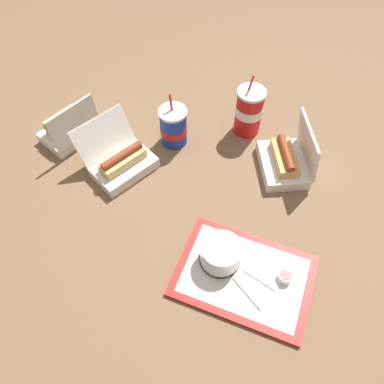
% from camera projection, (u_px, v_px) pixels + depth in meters
% --- Properties ---
extents(ground_plane, '(3.20, 3.20, 0.00)m').
position_uv_depth(ground_plane, '(185.00, 196.00, 1.20)').
color(ground_plane, brown).
extents(food_tray, '(0.40, 0.30, 0.01)m').
position_uv_depth(food_tray, '(244.00, 276.00, 1.04)').
color(food_tray, red).
rests_on(food_tray, ground_plane).
extents(cake_container, '(0.12, 0.12, 0.07)m').
position_uv_depth(cake_container, '(221.00, 254.00, 1.03)').
color(cake_container, black).
rests_on(cake_container, food_tray).
extents(ketchup_cup, '(0.04, 0.04, 0.02)m').
position_uv_depth(ketchup_cup, '(285.00, 276.00, 1.01)').
color(ketchup_cup, white).
rests_on(ketchup_cup, food_tray).
extents(napkin_stack, '(0.13, 0.13, 0.00)m').
position_uv_depth(napkin_stack, '(268.00, 267.00, 1.04)').
color(napkin_stack, white).
rests_on(napkin_stack, food_tray).
extents(plastic_fork, '(0.09, 0.08, 0.00)m').
position_uv_depth(plastic_fork, '(247.00, 292.00, 1.00)').
color(plastic_fork, white).
rests_on(plastic_fork, food_tray).
extents(clamshell_hotdog_back, '(0.21, 0.23, 0.18)m').
position_uv_depth(clamshell_hotdog_back, '(286.00, 160.00, 1.24)').
color(clamshell_hotdog_back, white).
rests_on(clamshell_hotdog_back, ground_plane).
extents(clamshell_sandwich_left, '(0.20, 0.23, 0.17)m').
position_uv_depth(clamshell_sandwich_left, '(69.00, 129.00, 1.32)').
color(clamshell_sandwich_left, white).
rests_on(clamshell_sandwich_left, ground_plane).
extents(clamshell_hotdog_center, '(0.27, 0.27, 0.15)m').
position_uv_depth(clamshell_hotdog_center, '(121.00, 161.00, 1.23)').
color(clamshell_hotdog_center, white).
rests_on(clamshell_hotdog_center, ground_plane).
extents(soda_cup_back, '(0.10, 0.10, 0.24)m').
position_uv_depth(soda_cup_back, '(249.00, 111.00, 1.30)').
color(soda_cup_back, red).
rests_on(soda_cup_back, ground_plane).
extents(soda_cup_right, '(0.10, 0.10, 0.20)m').
position_uv_depth(soda_cup_right, '(173.00, 127.00, 1.29)').
color(soda_cup_right, '#1938B7').
rests_on(soda_cup_right, ground_plane).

